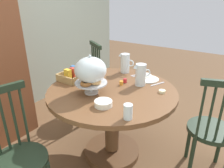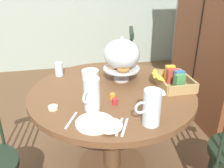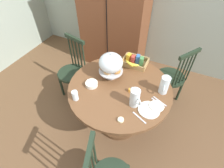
% 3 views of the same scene
% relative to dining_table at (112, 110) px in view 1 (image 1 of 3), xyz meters
% --- Properties ---
extents(ground_plane, '(10.00, 10.00, 0.00)m').
position_rel_dining_table_xyz_m(ground_plane, '(-0.06, -0.19, -0.52)').
color(ground_plane, brown).
extents(dining_table, '(1.18, 1.18, 0.74)m').
position_rel_dining_table_xyz_m(dining_table, '(0.00, 0.00, 0.00)').
color(dining_table, brown).
rests_on(dining_table, ground_plane).
extents(windsor_chair_near_window, '(0.42, 0.42, 0.97)m').
position_rel_dining_table_xyz_m(windsor_chair_near_window, '(-0.86, 0.24, -0.07)').
color(windsor_chair_near_window, '#1E2D1E').
rests_on(windsor_chair_near_window, ground_plane).
extents(windsor_chair_by_cabinet, '(0.43, 0.43, 0.97)m').
position_rel_dining_table_xyz_m(windsor_chair_by_cabinet, '(0.26, -0.85, -0.07)').
color(windsor_chair_by_cabinet, '#1E2D1E').
rests_on(windsor_chair_by_cabinet, ground_plane).
extents(windsor_chair_facing_door, '(0.46, 0.46, 0.97)m').
position_rel_dining_table_xyz_m(windsor_chair_facing_door, '(0.50, 0.73, -0.07)').
color(windsor_chair_facing_door, '#1E2D1E').
rests_on(windsor_chair_facing_door, ground_plane).
extents(pastry_stand_with_dome, '(0.28, 0.28, 0.34)m').
position_rel_dining_table_xyz_m(pastry_stand_with_dome, '(-0.16, 0.11, 0.41)').
color(pastry_stand_with_dome, silver).
rests_on(pastry_stand_with_dome, dining_table).
extents(orange_juice_pitcher, '(0.10, 0.18, 0.21)m').
position_rel_dining_table_xyz_m(orange_juice_pitcher, '(0.45, 0.13, 0.31)').
color(orange_juice_pitcher, silver).
rests_on(orange_juice_pitcher, dining_table).
extents(milk_pitcher, '(0.16, 0.13, 0.21)m').
position_rel_dining_table_xyz_m(milk_pitcher, '(0.23, -0.17, 0.31)').
color(milk_pitcher, silver).
rests_on(milk_pitcher, dining_table).
extents(cereal_basket, '(0.32, 0.30, 0.12)m').
position_rel_dining_table_xyz_m(cereal_basket, '(0.01, 0.45, 0.26)').
color(cereal_basket, tan).
rests_on(cereal_basket, dining_table).
extents(china_plate_large, '(0.22, 0.22, 0.01)m').
position_rel_dining_table_xyz_m(china_plate_large, '(0.39, -0.18, 0.22)').
color(china_plate_large, white).
rests_on(china_plate_large, dining_table).
extents(china_plate_small, '(0.15, 0.15, 0.01)m').
position_rel_dining_table_xyz_m(china_plate_small, '(0.45, -0.11, 0.23)').
color(china_plate_small, white).
rests_on(china_plate_small, china_plate_large).
extents(cereal_bowl, '(0.14, 0.14, 0.04)m').
position_rel_dining_table_xyz_m(cereal_bowl, '(-0.30, -0.12, 0.24)').
color(cereal_bowl, white).
rests_on(cereal_bowl, dining_table).
extents(drinking_glass, '(0.06, 0.06, 0.11)m').
position_rel_dining_table_xyz_m(drinking_glass, '(-0.35, -0.36, 0.27)').
color(drinking_glass, silver).
rests_on(drinking_glass, dining_table).
extents(butter_dish, '(0.06, 0.06, 0.02)m').
position_rel_dining_table_xyz_m(butter_dish, '(0.18, -0.41, 0.23)').
color(butter_dish, beige).
rests_on(butter_dish, dining_table).
extents(jam_jar_strawberry, '(0.04, 0.04, 0.04)m').
position_rel_dining_table_xyz_m(jam_jar_strawberry, '(0.20, -0.02, 0.24)').
color(jam_jar_strawberry, '#B7282D').
rests_on(jam_jar_strawberry, dining_table).
extents(jam_jar_apricot, '(0.04, 0.04, 0.04)m').
position_rel_dining_table_xyz_m(jam_jar_apricot, '(0.13, -0.02, 0.24)').
color(jam_jar_apricot, orange).
rests_on(jam_jar_apricot, dining_table).
extents(table_knife, '(0.16, 0.08, 0.01)m').
position_rel_dining_table_xyz_m(table_knife, '(0.45, -0.05, 0.22)').
color(table_knife, silver).
rests_on(table_knife, dining_table).
extents(dinner_fork, '(0.16, 0.08, 0.01)m').
position_rel_dining_table_xyz_m(dinner_fork, '(0.46, -0.02, 0.22)').
color(dinner_fork, silver).
rests_on(dinner_fork, dining_table).
extents(soup_spoon, '(0.16, 0.08, 0.01)m').
position_rel_dining_table_xyz_m(soup_spoon, '(0.33, -0.31, 0.22)').
color(soup_spoon, silver).
rests_on(soup_spoon, dining_table).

